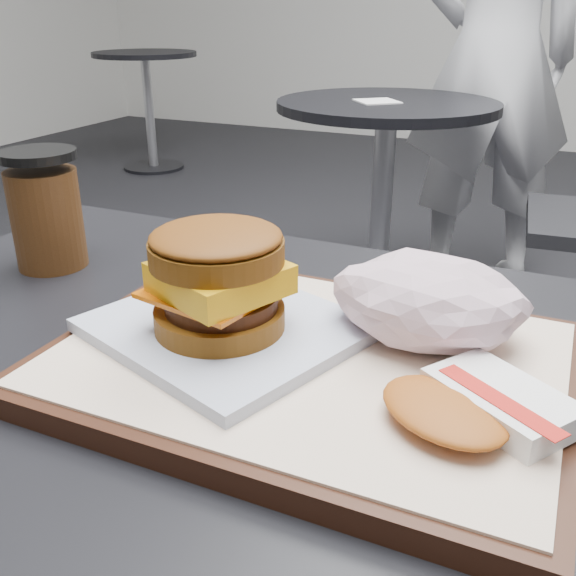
# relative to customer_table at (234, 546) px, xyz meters

# --- Properties ---
(customer_table) EXTENTS (0.80, 0.60, 0.77)m
(customer_table) POSITION_rel_customer_table_xyz_m (0.00, 0.00, 0.00)
(customer_table) COLOR #A5A5AA
(customer_table) RESTS_ON ground
(serving_tray) EXTENTS (0.38, 0.28, 0.02)m
(serving_tray) POSITION_rel_customer_table_xyz_m (0.06, 0.02, 0.20)
(serving_tray) COLOR black
(serving_tray) RESTS_ON customer_table
(breakfast_sandwich) EXTENTS (0.24, 0.22, 0.09)m
(breakfast_sandwich) POSITION_rel_customer_table_xyz_m (-0.01, 0.01, 0.24)
(breakfast_sandwich) COLOR silver
(breakfast_sandwich) RESTS_ON serving_tray
(hash_brown) EXTENTS (0.14, 0.13, 0.02)m
(hash_brown) POSITION_rel_customer_table_xyz_m (0.19, -0.02, 0.22)
(hash_brown) COLOR white
(hash_brown) RESTS_ON serving_tray
(crumpled_wrapper) EXTENTS (0.14, 0.11, 0.06)m
(crumpled_wrapper) POSITION_rel_customer_table_xyz_m (0.14, 0.07, 0.24)
(crumpled_wrapper) COLOR silver
(crumpled_wrapper) RESTS_ON serving_tray
(coffee_cup) EXTENTS (0.08, 0.08, 0.12)m
(coffee_cup) POSITION_rel_customer_table_xyz_m (-0.27, 0.11, 0.24)
(coffee_cup) COLOR #442510
(coffee_cup) RESTS_ON customer_table
(neighbor_table) EXTENTS (0.70, 0.70, 0.75)m
(neighbor_table) POSITION_rel_customer_table_xyz_m (-0.35, 1.65, -0.03)
(neighbor_table) COLOR black
(neighbor_table) RESTS_ON ground
(napkin) EXTENTS (0.17, 0.17, 0.00)m
(napkin) POSITION_rel_customer_table_xyz_m (-0.37, 1.61, 0.17)
(napkin) COLOR white
(napkin) RESTS_ON neighbor_table
(patron) EXTENTS (0.74, 0.63, 1.71)m
(patron) POSITION_rel_customer_table_xyz_m (-0.10, 2.14, 0.27)
(patron) COLOR silver
(patron) RESTS_ON ground
(bg_table_mid) EXTENTS (0.66, 0.66, 0.75)m
(bg_table_mid) POSITION_rel_customer_table_xyz_m (-2.40, 3.20, -0.02)
(bg_table_mid) COLOR black
(bg_table_mid) RESTS_ON ground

